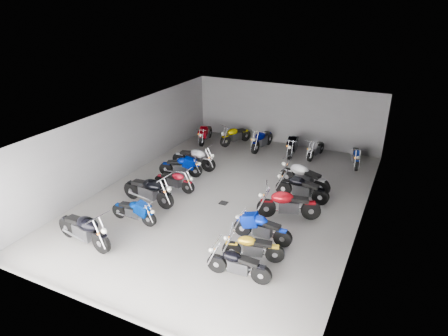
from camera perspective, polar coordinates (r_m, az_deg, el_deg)
The scene contains 24 objects.
ground at distance 15.96m, azimuth 0.71°, elevation -4.25°, with size 14.00×14.00×0.00m, color gray.
wall_back at distance 21.46m, azimuth 8.81°, elevation 7.56°, with size 10.00×0.10×3.20m, color slate.
wall_left at distance 17.83m, azimuth -13.98°, elevation 3.74°, with size 0.10×14.00×3.20m, color slate.
wall_right at distance 14.09m, azimuth 19.49°, elevation -2.46°, with size 0.10×14.00×3.20m, color slate.
ceiling at distance 14.72m, azimuth 0.78°, elevation 6.88°, with size 10.00×14.00×0.04m, color black.
drain_grate at distance 15.56m, azimuth -0.08°, elevation -5.01°, with size 0.32×0.32×0.01m, color black.
motorcycle_left_a at distance 13.64m, azimuth -19.38°, elevation -8.28°, with size 2.37×0.57×1.04m.
motorcycle_left_b at distance 14.49m, azimuth -12.71°, elevation -6.01°, with size 1.86×0.36×0.82m.
motorcycle_left_c at distance 15.55m, azimuth -10.72°, elevation -3.15°, with size 2.36×0.51×1.04m.
motorcycle_left_d at distance 16.46m, azimuth -7.06°, elevation -1.79°, with size 1.86×0.36×0.82m.
motorcycle_left_e at distance 17.71m, azimuth -6.15°, elevation 0.25°, with size 1.91×0.66×0.86m.
motorcycle_left_f at distance 18.37m, azimuth -4.29°, elevation 1.40°, with size 2.20×0.43×0.97m.
motorcycle_right_a at distance 11.62m, azimuth 1.99°, elevation -13.54°, with size 1.94×0.41×0.85m.
motorcycle_right_b at distance 12.31m, azimuth 4.07°, elevation -11.22°, with size 1.85×0.68×0.83m.
motorcycle_right_c at distance 13.18m, azimuth 5.39°, elevation -8.52°, with size 2.02×0.39×0.89m.
motorcycle_right_d at distance 14.53m, azimuth 9.12°, elevation -5.13°, with size 2.21×0.92×1.01m.
motorcycle_right_e at distance 15.86m, azimuth 10.99°, elevation -2.80°, with size 2.17×0.46×0.95m.
motorcycle_right_f at distance 16.72m, azimuth 11.31°, elevation -1.24°, with size 2.28×0.77×1.02m.
motorcycle_back_a at distance 21.74m, azimuth -2.69°, elevation 4.95°, with size 0.57×2.01×0.89m.
motorcycle_back_b at distance 21.43m, azimuth 1.62°, elevation 4.71°, with size 0.97×1.95×0.91m.
motorcycle_back_c at distance 20.76m, azimuth 5.43°, elevation 4.08°, with size 0.49×2.23×0.98m.
motorcycle_back_d at distance 20.22m, azimuth 9.84°, elevation 3.26°, with size 0.50×2.21×0.97m.
motorcycle_back_e at distance 20.16m, azimuth 12.96°, elevation 2.68°, with size 0.45×1.85×0.82m.
motorcycle_back_f at distance 19.72m, azimuth 18.34°, elevation 1.61°, with size 0.57×1.89×0.84m.
Camera 1 is at (5.98, -12.75, 7.51)m, focal length 32.00 mm.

